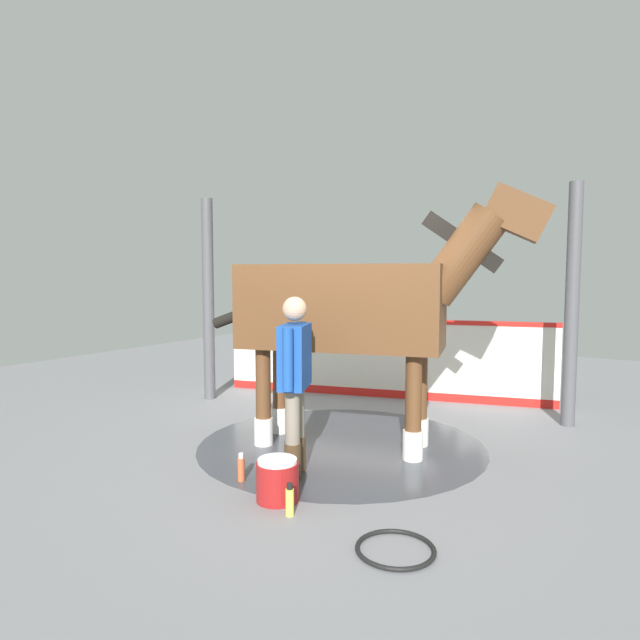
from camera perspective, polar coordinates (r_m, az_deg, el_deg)
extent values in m
cube|color=gray|center=(6.05, 2.08, -12.68)|extent=(16.00, 16.00, 0.02)
cylinder|color=#42444C|center=(5.95, 2.22, -12.87)|extent=(3.02, 3.02, 0.00)
cube|color=silver|center=(8.08, 6.62, -4.17)|extent=(1.20, 4.68, 1.10)
cube|color=red|center=(8.01, 6.66, -0.07)|extent=(1.22, 4.68, 0.06)
cube|color=red|center=(8.17, 6.59, -7.58)|extent=(1.20, 4.68, 0.12)
cylinder|color=#4C4C51|center=(7.08, 24.80, 1.37)|extent=(0.16, 0.16, 2.88)
cylinder|color=#4C4C51|center=(8.02, -11.57, 2.07)|extent=(0.16, 0.16, 2.88)
cube|color=brown|center=(5.68, 2.26, 1.44)|extent=(1.33, 2.22, 0.87)
cylinder|color=brown|center=(5.90, 10.33, -7.88)|extent=(0.16, 0.16, 1.04)
cylinder|color=silver|center=(5.99, 10.28, -11.39)|extent=(0.20, 0.20, 0.29)
cylinder|color=brown|center=(5.44, 9.71, -8.96)|extent=(0.16, 0.16, 1.04)
cylinder|color=silver|center=(5.54, 9.66, -12.73)|extent=(0.20, 0.20, 0.29)
cylinder|color=brown|center=(6.28, -4.21, -7.04)|extent=(0.16, 0.16, 1.04)
cylinder|color=silver|center=(6.37, -4.19, -10.34)|extent=(0.20, 0.20, 0.29)
cylinder|color=brown|center=(5.85, -5.94, -7.93)|extent=(0.16, 0.16, 1.04)
cylinder|color=silver|center=(5.95, -5.90, -11.47)|extent=(0.20, 0.20, 0.29)
cylinder|color=brown|center=(5.49, 14.59, 6.55)|extent=(0.58, 0.93, 0.99)
cube|color=black|center=(5.49, 14.62, 7.90)|extent=(0.24, 0.77, 0.61)
cube|color=brown|center=(5.51, 19.85, 10.42)|extent=(0.43, 0.70, 0.56)
cylinder|color=black|center=(6.08, -8.14, 0.68)|extent=(0.28, 0.71, 0.35)
cylinder|color=#47331E|center=(4.99, -2.87, -14.49)|extent=(0.15, 0.15, 0.32)
cylinder|color=slate|center=(4.88, -2.89, -10.06)|extent=(0.13, 0.13, 0.48)
cylinder|color=#47331E|center=(5.19, -2.36, -13.74)|extent=(0.15, 0.15, 0.32)
cylinder|color=slate|center=(5.08, -2.37, -9.46)|extent=(0.13, 0.13, 0.48)
cube|color=#19479E|center=(4.87, -2.65, -3.79)|extent=(0.51, 0.38, 0.57)
cylinder|color=#19479E|center=(4.60, -3.39, -4.13)|extent=(0.09, 0.09, 0.54)
cylinder|color=#19479E|center=(5.14, -1.98, -3.17)|extent=(0.09, 0.09, 0.54)
sphere|color=tan|center=(4.83, -2.67, 1.16)|extent=(0.22, 0.22, 0.22)
cylinder|color=maroon|center=(4.56, -4.46, -16.45)|extent=(0.34, 0.34, 0.31)
cylinder|color=white|center=(4.51, -4.47, -14.43)|extent=(0.32, 0.32, 0.03)
cylinder|color=#D8CC4C|center=(4.33, -3.17, -18.46)|extent=(0.06, 0.06, 0.20)
cylinder|color=black|center=(4.28, -3.18, -16.92)|extent=(0.04, 0.04, 0.04)
cylinder|color=#CC5933|center=(5.00, -8.22, -15.19)|extent=(0.06, 0.06, 0.21)
cylinder|color=white|center=(4.96, -8.24, -13.83)|extent=(0.04, 0.04, 0.05)
torus|color=black|center=(3.90, 7.88, -22.58)|extent=(0.53, 0.53, 0.03)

